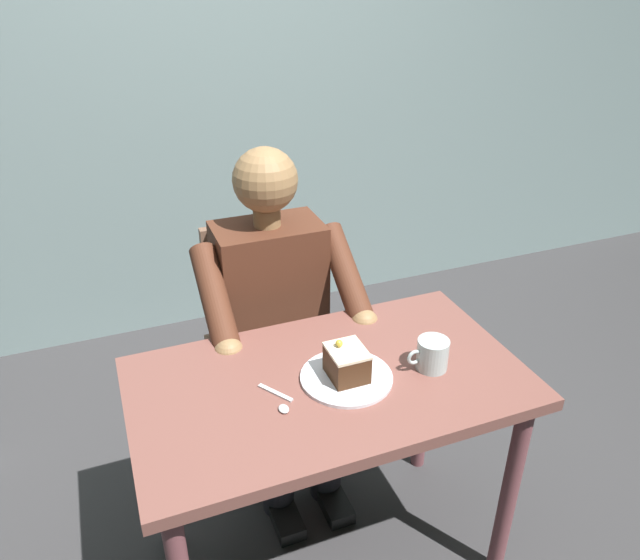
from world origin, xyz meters
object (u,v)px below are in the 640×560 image
object	(u,v)px
dining_table	(329,406)
dessert_spoon	(280,401)
cake_slice	(347,363)
seated_person	(278,321)
coffee_cup	(432,354)
chair	(265,331)

from	to	relation	value
dining_table	dessert_spoon	xyz separation A→B (m)	(0.16, 0.05, 0.10)
dessert_spoon	cake_slice	bearing A→B (deg)	-172.00
seated_person	coffee_cup	xyz separation A→B (m)	(-0.28, 0.53, 0.14)
dining_table	dessert_spoon	world-z (taller)	dessert_spoon
coffee_cup	dessert_spoon	world-z (taller)	coffee_cup
chair	seated_person	size ratio (longest dim) A/B	0.73
dining_table	cake_slice	size ratio (longest dim) A/B	9.49
dining_table	cake_slice	world-z (taller)	cake_slice
chair	seated_person	distance (m)	0.23
seated_person	dessert_spoon	xyz separation A→B (m)	(0.16, 0.51, 0.10)
dining_table	seated_person	xyz separation A→B (m)	(0.00, -0.47, 0.01)
dining_table	chair	world-z (taller)	chair
cake_slice	dessert_spoon	distance (m)	0.21
dining_table	dessert_spoon	bearing A→B (deg)	17.29
coffee_cup	dessert_spoon	size ratio (longest dim) A/B	0.90
seated_person	cake_slice	xyz separation A→B (m)	(-0.04, 0.49, 0.15)
chair	cake_slice	xyz separation A→B (m)	(-0.04, 0.66, 0.29)
dining_table	coffee_cup	world-z (taller)	coffee_cup
chair	dining_table	bearing A→B (deg)	90.00
seated_person	dessert_spoon	world-z (taller)	seated_person
cake_slice	coffee_cup	distance (m)	0.24
dining_table	chair	bearing A→B (deg)	-90.00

